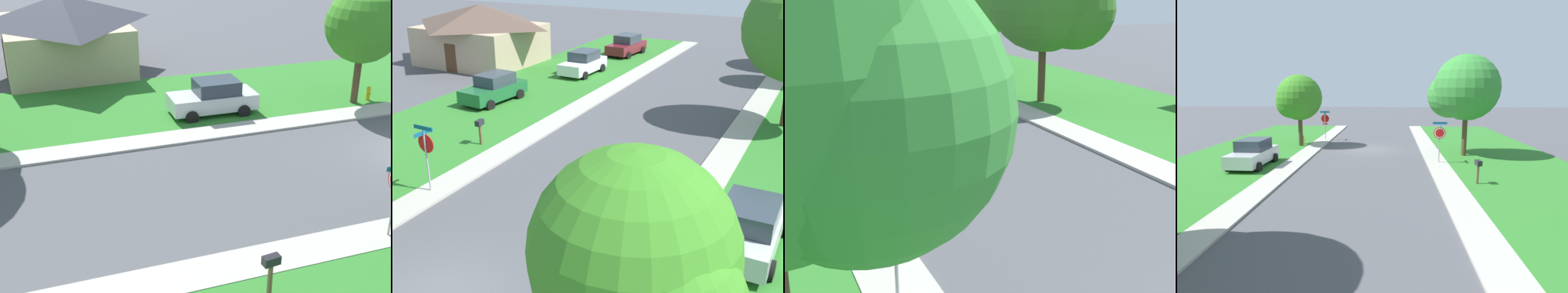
% 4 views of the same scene
% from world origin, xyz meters
% --- Properties ---
extents(sidewalk_east, '(1.40, 56.00, 0.10)m').
position_xyz_m(sidewalk_east, '(4.70, 12.00, 0.05)').
color(sidewalk_east, '#ADA89E').
rests_on(sidewalk_east, ground).
extents(sidewalk_west, '(1.40, 56.00, 0.10)m').
position_xyz_m(sidewalk_west, '(-4.70, 12.00, 0.05)').
color(sidewalk_west, '#ADA89E').
rests_on(sidewalk_west, ground).
extents(lawn_west, '(8.00, 56.00, 0.08)m').
position_xyz_m(lawn_west, '(-9.40, 12.00, 0.04)').
color(lawn_west, '#2D7528').
rests_on(lawn_west, ground).
extents(stop_sign_far_corner, '(0.92, 0.92, 2.77)m').
position_xyz_m(stop_sign_far_corner, '(-4.82, 4.81, 1.89)').
color(stop_sign_far_corner, '#9E9EA3').
rests_on(stop_sign_far_corner, ground).
extents(car_silver_behind_trees, '(2.09, 4.33, 1.76)m').
position_xyz_m(car_silver_behind_trees, '(7.00, 6.33, 0.87)').
color(car_silver_behind_trees, silver).
rests_on(car_silver_behind_trees, ground).
extents(car_maroon_far_down_street, '(2.31, 4.44, 1.76)m').
position_xyz_m(car_maroon_far_down_street, '(-7.98, 31.86, 0.87)').
color(car_maroon_far_down_street, maroon).
rests_on(car_maroon_far_down_street, ground).
extents(car_white_near_corner, '(2.14, 4.35, 1.76)m').
position_xyz_m(car_white_near_corner, '(-8.17, 24.18, 0.87)').
color(car_white_near_corner, white).
rests_on(car_white_near_corner, ground).
extents(car_green_driveway_right, '(2.34, 4.45, 1.76)m').
position_xyz_m(car_green_driveway_right, '(-9.82, 15.65, 0.87)').
color(car_green_driveway_right, '#1E6033').
rests_on(car_green_driveway_right, ground).
extents(tree_sidewalk_mid, '(4.07, 3.78, 6.03)m').
position_xyz_m(tree_sidewalk_mid, '(6.21, -1.29, 4.01)').
color(tree_sidewalk_mid, '#4C3823').
rests_on(tree_sidewalk_mid, ground).
extents(house_left_setback, '(9.23, 8.07, 4.60)m').
position_xyz_m(house_left_setback, '(-17.17, 23.98, 2.38)').
color(house_left_setback, tan).
rests_on(house_left_setback, ground).
extents(mailbox, '(0.29, 0.50, 1.31)m').
position_xyz_m(mailbox, '(-6.11, 9.58, 1.01)').
color(mailbox, brown).
rests_on(mailbox, ground).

